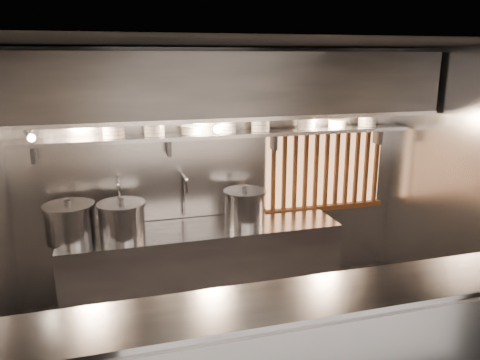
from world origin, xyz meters
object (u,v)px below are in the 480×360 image
stock_pot_mid (70,222)px  stock_pot_right (245,206)px  stock_pot_left (122,220)px  pendant_bulb (218,129)px  heat_lamp (28,131)px

stock_pot_mid → stock_pot_right: bearing=0.5°
stock_pot_left → pendant_bulb: bearing=5.9°
heat_lamp → stock_pot_right: bearing=8.5°
pendant_bulb → stock_pot_left: pendant_bulb is taller
pendant_bulb → stock_pot_left: 1.36m
heat_lamp → stock_pot_right: heat_lamp is taller
stock_pot_left → stock_pot_right: (1.33, 0.07, 0.00)m
heat_lamp → pendant_bulb: bearing=11.0°
heat_lamp → stock_pot_right: size_ratio=0.64×
pendant_bulb → stock_pot_mid: bearing=-177.9°
heat_lamp → pendant_bulb: size_ratio=1.87×
heat_lamp → stock_pot_mid: bearing=49.9°
stock_pot_left → stock_pot_right: 1.33m
heat_lamp → stock_pot_left: size_ratio=0.54×
stock_pot_mid → stock_pot_right: stock_pot_mid is taller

